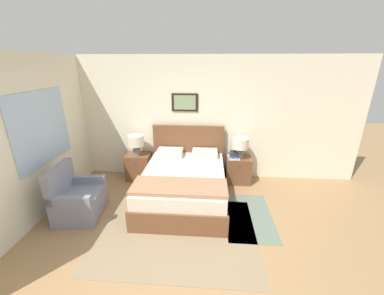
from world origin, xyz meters
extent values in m
plane|color=#99754C|center=(0.00, 0.00, 0.00)|extent=(16.00, 16.00, 0.00)
cube|color=beige|center=(0.00, 2.65, 1.30)|extent=(7.08, 0.06, 2.60)
cube|color=black|center=(-0.13, 2.60, 1.66)|extent=(0.55, 0.02, 0.37)
cube|color=gray|center=(-0.13, 2.59, 1.66)|extent=(0.45, 0.00, 0.30)
cube|color=beige|center=(-2.37, 1.31, 1.30)|extent=(0.06, 5.02, 2.60)
cube|color=#9EBCDB|center=(-2.33, 1.22, 1.44)|extent=(0.02, 1.30, 1.18)
cube|color=#897556|center=(-0.06, 0.62, 0.00)|extent=(2.36, 1.82, 0.01)
cube|color=slate|center=(1.09, 1.12, 0.00)|extent=(0.77, 1.34, 0.01)
cube|color=brown|center=(-0.06, 1.55, 0.14)|extent=(1.52, 2.00, 0.28)
cube|color=brown|center=(-0.06, 0.58, 0.32)|extent=(1.52, 0.06, 0.08)
cube|color=beige|center=(-0.06, 1.55, 0.43)|extent=(1.46, 1.92, 0.31)
cube|color=brown|center=(-0.06, 2.53, 0.89)|extent=(1.52, 0.06, 0.60)
cube|color=#9E7051|center=(-0.06, 0.93, 0.62)|extent=(1.49, 0.56, 0.06)
cube|color=beige|center=(-0.42, 2.30, 0.66)|extent=(0.52, 0.32, 0.14)
cube|color=beige|center=(0.31, 2.30, 0.66)|extent=(0.52, 0.32, 0.14)
cube|color=gray|center=(-1.73, 0.95, 0.21)|extent=(0.74, 0.85, 0.42)
cube|color=gray|center=(-2.00, 0.92, 0.66)|extent=(0.21, 0.79, 0.48)
cube|color=gray|center=(-1.77, 1.29, 0.49)|extent=(0.67, 0.17, 0.14)
cube|color=gray|center=(-1.69, 0.61, 0.49)|extent=(0.67, 0.17, 0.14)
cube|color=brown|center=(-1.14, 2.35, 0.28)|extent=(0.52, 0.42, 0.57)
sphere|color=#332D28|center=(-1.14, 2.13, 0.44)|extent=(0.02, 0.02, 0.02)
cube|color=brown|center=(1.03, 2.35, 0.28)|extent=(0.52, 0.42, 0.57)
sphere|color=#332D28|center=(1.03, 2.13, 0.44)|extent=(0.02, 0.02, 0.02)
cylinder|color=slate|center=(-1.15, 2.33, 0.64)|extent=(0.16, 0.16, 0.15)
cylinder|color=slate|center=(-1.15, 2.33, 0.75)|extent=(0.02, 0.02, 0.06)
cylinder|color=beige|center=(-1.15, 2.33, 0.89)|extent=(0.33, 0.33, 0.22)
cylinder|color=slate|center=(1.03, 2.33, 0.64)|extent=(0.16, 0.16, 0.15)
cylinder|color=slate|center=(1.03, 2.33, 0.75)|extent=(0.02, 0.02, 0.06)
cylinder|color=beige|center=(1.03, 2.33, 0.89)|extent=(0.33, 0.33, 0.22)
cube|color=silver|center=(0.91, 2.31, 0.58)|extent=(0.24, 0.29, 0.03)
cube|color=#335693|center=(0.91, 2.31, 0.62)|extent=(0.20, 0.24, 0.04)
cube|color=#335693|center=(0.91, 2.31, 0.65)|extent=(0.23, 0.28, 0.03)
cube|color=#232328|center=(0.91, 2.31, 0.68)|extent=(0.16, 0.26, 0.03)
camera|label=1|loc=(0.38, -2.28, 2.45)|focal=22.00mm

